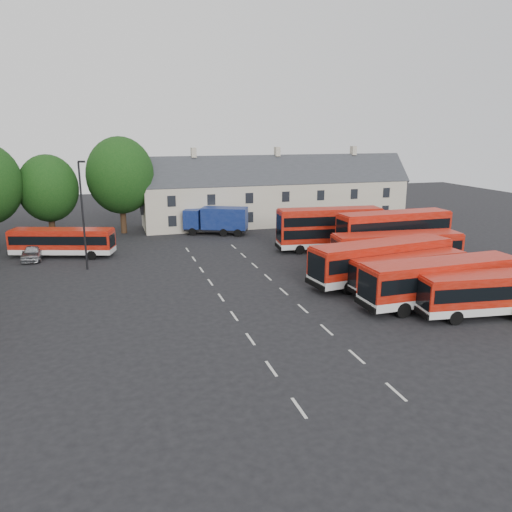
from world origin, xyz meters
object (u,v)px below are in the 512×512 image
object	(u,v)px
bus_dd_south	(394,232)
lamppost	(83,213)
silver_car	(33,252)
bus_row_a	(495,290)
box_truck	(217,219)

from	to	relation	value
bus_dd_south	lamppost	bearing A→B (deg)	169.51
bus_dd_south	lamppost	xyz separation A→B (m)	(-28.42, 4.43, 2.54)
silver_car	lamppost	xyz separation A→B (m)	(5.09, -5.22, 4.41)
silver_car	bus_dd_south	bearing A→B (deg)	-12.60
bus_row_a	bus_dd_south	bearing A→B (deg)	90.19
bus_row_a	silver_car	xyz separation A→B (m)	(-31.71, 25.20, -1.05)
silver_car	lamppost	world-z (taller)	lamppost
box_truck	lamppost	xyz separation A→B (m)	(-14.50, -11.80, 3.32)
bus_row_a	box_truck	world-z (taller)	box_truck
bus_dd_south	bus_row_a	bearing A→B (deg)	-98.22
bus_dd_south	silver_car	size ratio (longest dim) A/B	2.57
bus_dd_south	box_truck	distance (m)	21.40
bus_dd_south	box_truck	size ratio (longest dim) A/B	1.45
lamppost	silver_car	bearing A→B (deg)	134.27
silver_car	lamppost	size ratio (longest dim) A/B	0.46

